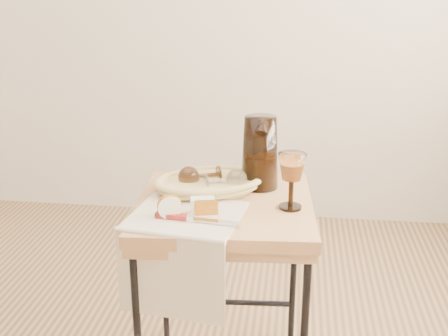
% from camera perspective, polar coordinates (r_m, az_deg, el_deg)
% --- Properties ---
extents(side_table, '(0.60, 0.60, 0.71)m').
position_cam_1_polar(side_table, '(1.99, 0.08, -12.89)').
color(side_table, brown).
rests_on(side_table, floor).
extents(tea_towel, '(0.36, 0.34, 0.01)m').
position_cam_1_polar(tea_towel, '(1.72, -3.82, -4.76)').
color(tea_towel, '#F6E5BD').
rests_on(tea_towel, side_table).
extents(bread_basket, '(0.40, 0.35, 0.05)m').
position_cam_1_polar(bread_basket, '(1.90, -1.43, -1.67)').
color(bread_basket, '#A18B50').
rests_on(bread_basket, side_table).
extents(goblet_lying_a, '(0.14, 0.12, 0.07)m').
position_cam_1_polar(goblet_lying_a, '(1.91, -2.25, -0.77)').
color(goblet_lying_a, brown).
rests_on(goblet_lying_a, bread_basket).
extents(goblet_lying_b, '(0.13, 0.11, 0.07)m').
position_cam_1_polar(goblet_lying_b, '(1.87, -0.04, -1.27)').
color(goblet_lying_b, white).
rests_on(goblet_lying_b, bread_basket).
extents(pitcher, '(0.21, 0.27, 0.29)m').
position_cam_1_polar(pitcher, '(1.91, 3.63, 1.59)').
color(pitcher, black).
rests_on(pitcher, side_table).
extents(wine_goblet, '(0.10, 0.10, 0.18)m').
position_cam_1_polar(wine_goblet, '(1.75, 6.80, -1.31)').
color(wine_goblet, white).
rests_on(wine_goblet, side_table).
extents(apple_half, '(0.08, 0.06, 0.07)m').
position_cam_1_polar(apple_half, '(1.70, -5.52, -3.78)').
color(apple_half, '#B20B00').
rests_on(apple_half, tea_towel).
extents(apple_wedge, '(0.08, 0.05, 0.05)m').
position_cam_1_polar(apple_wedge, '(1.72, -2.18, -3.79)').
color(apple_wedge, white).
rests_on(apple_wedge, tea_towel).
extents(table_knife, '(0.26, 0.06, 0.02)m').
position_cam_1_polar(table_knife, '(1.67, -3.03, -5.03)').
color(table_knife, silver).
rests_on(table_knife, tea_towel).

